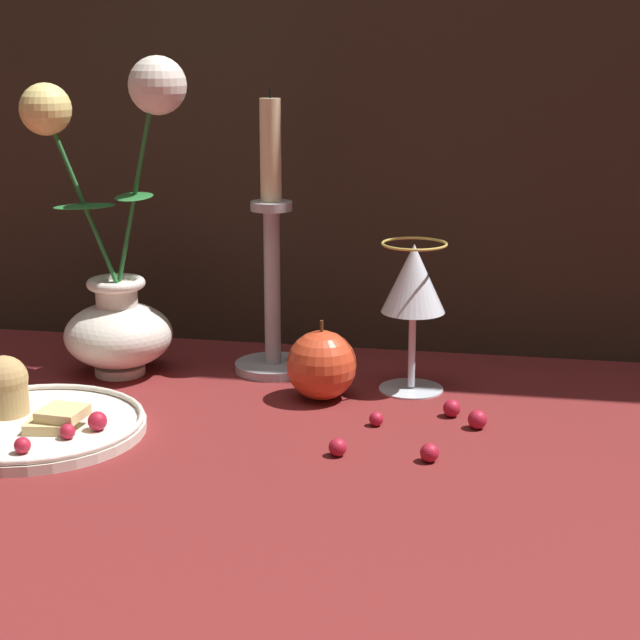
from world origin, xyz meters
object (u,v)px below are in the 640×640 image
object	(u,v)px
vase	(116,272)
wine_glass	(413,285)
candlestick	(272,271)
apple_beside_vase	(322,365)
plate_with_pastries	(29,418)

from	to	relation	value
vase	wine_glass	world-z (taller)	vase
candlestick	apple_beside_vase	xyz separation A→B (m)	(0.07, -0.09, -0.08)
wine_glass	candlestick	world-z (taller)	candlestick
candlestick	vase	bearing A→B (deg)	-165.92
plate_with_pastries	apple_beside_vase	size ratio (longest dim) A/B	2.53
candlestick	apple_beside_vase	bearing A→B (deg)	-49.79
plate_with_pastries	candlestick	distance (m)	0.32
candlestick	apple_beside_vase	world-z (taller)	candlestick
plate_with_pastries	vase	bearing A→B (deg)	83.82
candlestick	plate_with_pastries	bearing A→B (deg)	-128.98
vase	candlestick	bearing A→B (deg)	14.08
wine_glass	candlestick	distance (m)	0.17
vase	apple_beside_vase	bearing A→B (deg)	-10.24
vase	candlestick	distance (m)	0.18
plate_with_pastries	wine_glass	size ratio (longest dim) A/B	1.33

